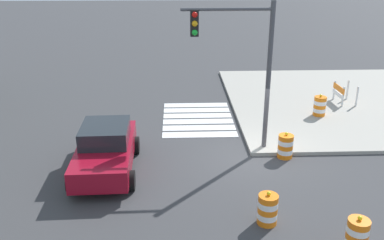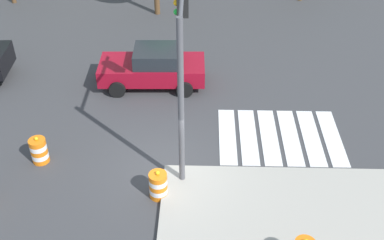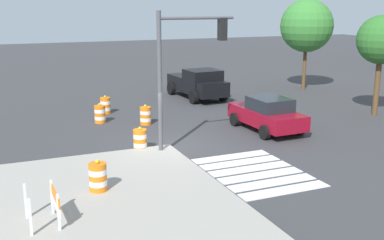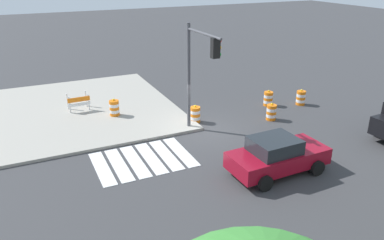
{
  "view_description": "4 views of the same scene",
  "coord_description": "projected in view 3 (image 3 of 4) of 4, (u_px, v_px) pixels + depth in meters",
  "views": [
    {
      "loc": [
        -14.05,
        2.76,
        7.05
      ],
      "look_at": [
        -0.06,
        2.22,
        1.54
      ],
      "focal_mm": 39.1,
      "sensor_mm": 36.0,
      "label": 1
    },
    {
      "loc": [
        1.22,
        -11.65,
        10.61
      ],
      "look_at": [
        0.85,
        1.57,
        0.85
      ],
      "focal_mm": 44.41,
      "sensor_mm": 36.0,
      "label": 2
    },
    {
      "loc": [
        17.8,
        -6.52,
        5.85
      ],
      "look_at": [
        0.11,
        0.98,
        1.13
      ],
      "focal_mm": 43.97,
      "sensor_mm": 36.0,
      "label": 3
    },
    {
      "loc": [
        8.41,
        16.58,
        8.27
      ],
      "look_at": [
        1.62,
        1.99,
        1.63
      ],
      "focal_mm": 35.34,
      "sensor_mm": 36.0,
      "label": 4
    }
  ],
  "objects": [
    {
      "name": "ground_plane",
      "position": [
        170.0,
        148.0,
        19.78
      ],
      "size": [
        120.0,
        120.0,
        0.0
      ],
      "primitive_type": "plane",
      "color": "#38383A"
    },
    {
      "name": "sidewalk_corner",
      "position": [
        32.0,
        235.0,
        12.12
      ],
      "size": [
        12.0,
        12.0,
        0.15
      ],
      "primitive_type": "cube",
      "color": "#9E998E",
      "rests_on": "ground"
    },
    {
      "name": "crosswalk_stripes",
      "position": [
        255.0,
        172.0,
        16.88
      ],
      "size": [
        4.35,
        3.2,
        0.02
      ],
      "color": "silver",
      "rests_on": "ground"
    },
    {
      "name": "sports_car",
      "position": [
        267.0,
        114.0,
        22.32
      ],
      "size": [
        4.35,
        2.23,
        1.63
      ],
      "color": "maroon",
      "rests_on": "ground"
    },
    {
      "name": "pickup_truck",
      "position": [
        199.0,
        84.0,
        29.93
      ],
      "size": [
        5.24,
        2.56,
        1.92
      ],
      "color": "black",
      "rests_on": "ground"
    },
    {
      "name": "traffic_barrel_near_corner",
      "position": [
        140.0,
        140.0,
        19.28
      ],
      "size": [
        0.56,
        0.56,
        1.02
      ],
      "color": "orange",
      "rests_on": "ground"
    },
    {
      "name": "traffic_barrel_crosswalk_end",
      "position": [
        146.0,
        116.0,
        23.52
      ],
      "size": [
        0.56,
        0.56,
        1.02
      ],
      "color": "orange",
      "rests_on": "ground"
    },
    {
      "name": "traffic_barrel_median_near",
      "position": [
        100.0,
        114.0,
        23.86
      ],
      "size": [
        0.56,
        0.56,
        1.02
      ],
      "color": "orange",
      "rests_on": "ground"
    },
    {
      "name": "traffic_barrel_median_far",
      "position": [
        105.0,
        105.0,
        25.9
      ],
      "size": [
        0.56,
        0.56,
        1.02
      ],
      "color": "orange",
      "rests_on": "ground"
    },
    {
      "name": "traffic_barrel_on_sidewalk",
      "position": [
        98.0,
        177.0,
        14.73
      ],
      "size": [
        0.56,
        0.56,
        1.02
      ],
      "color": "orange",
      "rests_on": "sidewalk_corner"
    },
    {
      "name": "construction_barricade",
      "position": [
        49.0,
        203.0,
        12.52
      ],
      "size": [
        1.3,
        0.82,
        1.0
      ],
      "color": "silver",
      "rests_on": "sidewalk_corner"
    },
    {
      "name": "traffic_light_pole",
      "position": [
        186.0,
        55.0,
        18.54
      ],
      "size": [
        0.47,
        3.29,
        5.5
      ],
      "color": "#4C4C51",
      "rests_on": "sidewalk_corner"
    },
    {
      "name": "street_tree_streetside_near",
      "position": [
        307.0,
        26.0,
        32.48
      ],
      "size": [
        3.65,
        3.65,
        6.28
      ],
      "color": "brown",
      "rests_on": "ground"
    },
    {
      "name": "street_tree_streetside_far",
      "position": [
        381.0,
        40.0,
        24.7
      ],
      "size": [
        2.57,
        2.57,
        5.36
      ],
      "color": "brown",
      "rests_on": "ground"
    }
  ]
}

